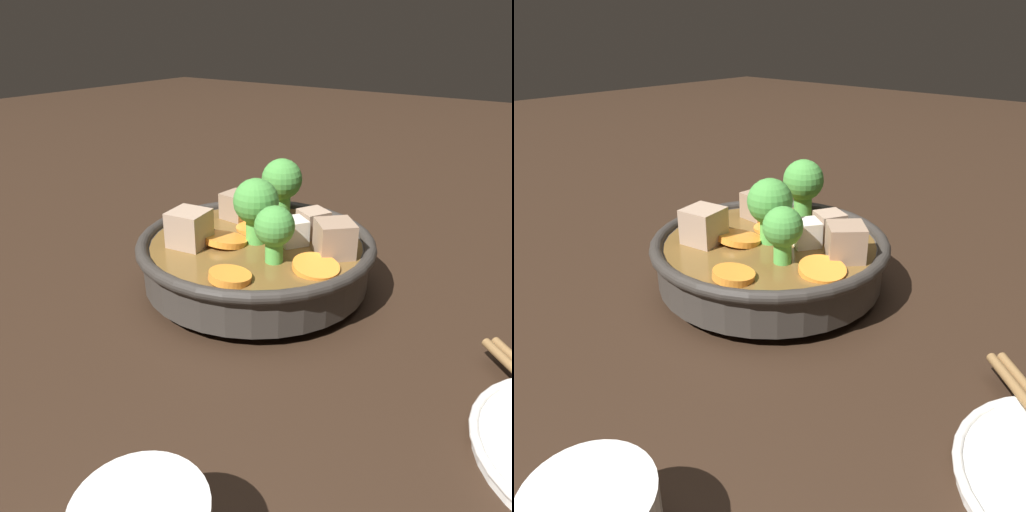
% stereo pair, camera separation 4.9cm
% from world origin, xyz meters
% --- Properties ---
extents(ground_plane, '(3.00, 3.00, 0.00)m').
position_xyz_m(ground_plane, '(0.00, 0.00, 0.00)').
color(ground_plane, black).
extents(stirfry_bowl, '(0.23, 0.23, 0.11)m').
position_xyz_m(stirfry_bowl, '(-0.00, 0.00, 0.04)').
color(stirfry_bowl, '#38332D').
rests_on(stirfry_bowl, ground_plane).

